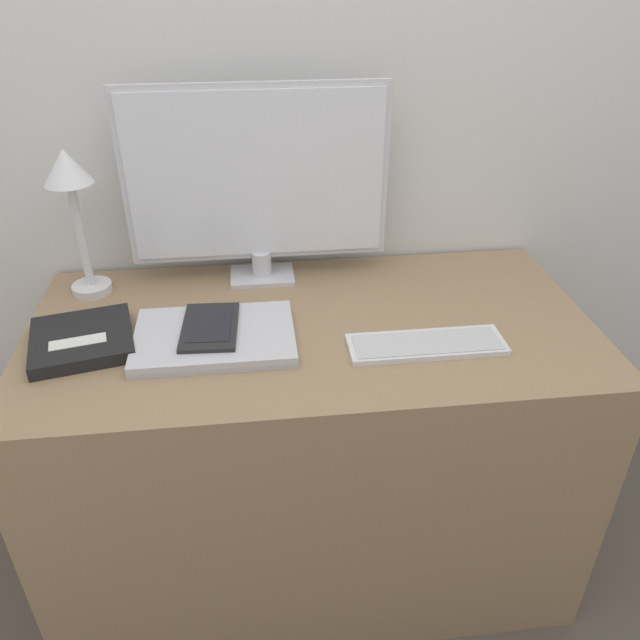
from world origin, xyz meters
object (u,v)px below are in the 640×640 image
object	(u,v)px
monitor	(257,182)
ereader	(210,327)
desk_lamp	(72,193)
laptop	(215,337)
notebook	(82,340)
keyboard	(426,344)

from	to	relation	value
monitor	ereader	world-z (taller)	monitor
desk_lamp	ereader	bearing A→B (deg)	-40.01
laptop	notebook	xyz separation A→B (m)	(-0.27, 0.02, 0.00)
notebook	desk_lamp	bearing A→B (deg)	95.93
monitor	ereader	xyz separation A→B (m)	(-0.12, -0.27, -0.22)
ereader	notebook	distance (m)	0.26
laptop	ereader	bearing A→B (deg)	120.62
laptop	notebook	size ratio (longest dim) A/B	1.38
ereader	keyboard	bearing A→B (deg)	-10.95
keyboard	laptop	world-z (taller)	laptop
laptop	desk_lamp	distance (m)	0.46
keyboard	desk_lamp	size ratio (longest dim) A/B	0.95
keyboard	desk_lamp	bearing A→B (deg)	155.89
notebook	ereader	bearing A→B (deg)	-1.00
keyboard	ereader	size ratio (longest dim) A/B	1.71
ereader	monitor	bearing A→B (deg)	65.99
notebook	laptop	bearing A→B (deg)	-4.08
laptop	ereader	distance (m)	0.02
monitor	keyboard	bearing A→B (deg)	-47.32
desk_lamp	notebook	xyz separation A→B (m)	(0.02, -0.24, -0.23)
laptop	desk_lamp	size ratio (longest dim) A/B	0.96
ereader	notebook	world-z (taller)	ereader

